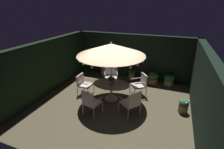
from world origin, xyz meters
TOP-DOWN VIEW (x-y plane):
  - ground_plane at (0.00, 0.00)m, footprint 6.83×6.54m
  - hedge_backdrop_rear at (0.00, 3.12)m, footprint 6.83×0.30m
  - hedge_backdrop_left at (-3.26, 0.00)m, footprint 0.30×6.54m
  - hedge_backdrop_right at (3.26, 0.00)m, footprint 0.30×6.54m
  - patio_dining_table at (-0.20, 0.32)m, footprint 1.62×1.18m
  - patio_umbrella at (-0.20, 0.32)m, footprint 2.76×2.76m
  - centerpiece_planter at (-0.15, 0.20)m, footprint 0.29×0.29m
  - patio_chair_north at (-1.58, 0.31)m, footprint 0.60×0.61m
  - patio_chair_northeast at (-0.49, -1.05)m, footprint 0.68×0.67m
  - patio_chair_east at (0.94, -0.51)m, footprint 0.86×0.85m
  - patio_chair_southeast at (0.92, 1.16)m, footprint 0.83×0.82m
  - patio_chair_south at (-0.71, 1.60)m, footprint 0.82×0.80m
  - potted_plant_left_far at (-1.59, 2.73)m, footprint 0.49×0.49m
  - potted_plant_right_near at (2.13, 2.67)m, footprint 0.52×0.52m
  - potted_plant_right_far at (2.79, 0.40)m, footprint 0.38×0.37m
  - potted_plant_back_right at (0.12, 2.65)m, footprint 0.38×0.38m
  - potted_plant_back_left at (1.32, 2.60)m, footprint 0.54×0.54m

SIDE VIEW (x-z plane):
  - ground_plane at x=0.00m, z-range -0.02..0.00m
  - potted_plant_right_far at x=2.79m, z-range 0.02..0.58m
  - potted_plant_right_near at x=2.13m, z-range 0.01..0.60m
  - potted_plant_back_right at x=0.12m, z-range 0.03..0.61m
  - potted_plant_back_left at x=1.32m, z-range 0.01..0.63m
  - potted_plant_left_far at x=-1.59m, z-range 0.03..0.64m
  - patio_chair_north at x=-1.58m, z-range 0.08..1.01m
  - patio_chair_south at x=-0.71m, z-range 0.09..1.02m
  - patio_chair_east at x=0.94m, z-range 0.07..1.08m
  - patio_chair_southeast at x=0.92m, z-range 0.07..1.08m
  - patio_dining_table at x=-0.20m, z-range 0.23..0.98m
  - patio_chair_northeast at x=-0.49m, z-range 0.08..1.13m
  - centerpiece_planter at x=-0.15m, z-range 0.78..1.20m
  - hedge_backdrop_rear at x=0.00m, z-range 0.00..2.45m
  - hedge_backdrop_left at x=-3.26m, z-range 0.00..2.45m
  - hedge_backdrop_right at x=3.26m, z-range 0.00..2.45m
  - patio_umbrella at x=-0.20m, z-range 0.97..3.54m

